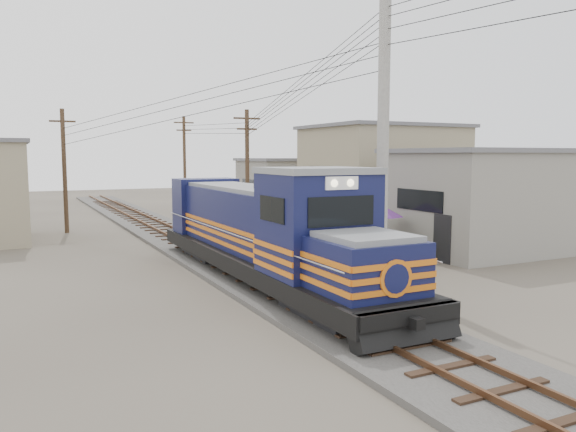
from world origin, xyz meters
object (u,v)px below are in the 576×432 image
locomotive (266,234)px  billboard (351,209)px  market_umbrella (381,211)px  vendor (335,229)px

locomotive → billboard: bearing=23.1°
market_umbrella → vendor: (-0.76, 2.54, -1.05)m
locomotive → vendor: locomotive is taller
market_umbrella → vendor: 2.85m
locomotive → market_umbrella: (6.68, 2.66, 0.27)m
locomotive → market_umbrella: bearing=21.7°
locomotive → market_umbrella: locomotive is taller
market_umbrella → vendor: market_umbrella is taller
locomotive → vendor: 7.92m
locomotive → market_umbrella: 7.20m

